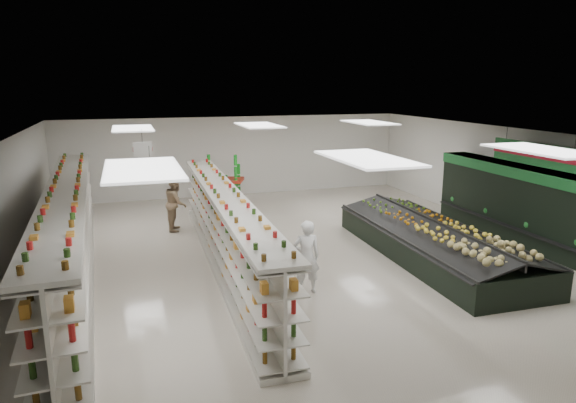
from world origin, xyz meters
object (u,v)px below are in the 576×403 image
object	(u,v)px
shopper_main	(306,257)
produce_island	(433,240)
gondola_center	(226,233)
soda_endcap	(224,182)
shopper_background	(176,203)
gondola_left	(70,237)

from	to	relation	value
shopper_main	produce_island	bearing A→B (deg)	-155.99
gondola_center	soda_endcap	world-z (taller)	gondola_center
produce_island	shopper_background	xyz separation A→B (m)	(-6.21, 4.68, 0.41)
gondola_center	shopper_background	size ratio (longest dim) A/B	6.25
produce_island	shopper_main	distance (m)	4.20
produce_island	shopper_main	bearing A→B (deg)	-162.85
gondola_center	shopper_main	size ratio (longest dim) A/B	6.62
gondola_left	soda_endcap	bearing A→B (deg)	49.28
produce_island	shopper_main	size ratio (longest dim) A/B	4.18
gondola_left	shopper_background	distance (m)	4.27
gondola_left	gondola_center	size ratio (longest dim) A/B	1.12
produce_island	soda_endcap	size ratio (longest dim) A/B	3.90
gondola_left	shopper_main	bearing A→B (deg)	-30.96
shopper_main	shopper_background	distance (m)	6.31
gondola_left	shopper_main	xyz separation A→B (m)	(4.99, -2.67, -0.15)
gondola_center	shopper_background	world-z (taller)	gondola_center
gondola_center	produce_island	bearing A→B (deg)	-9.13
gondola_center	soda_endcap	bearing A→B (deg)	80.95
soda_endcap	shopper_main	size ratio (longest dim) A/B	1.07
soda_endcap	shopper_background	xyz separation A→B (m)	(-2.09, -3.02, 0.02)
gondola_center	shopper_background	bearing A→B (deg)	104.51
gondola_left	produce_island	bearing A→B (deg)	-11.88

